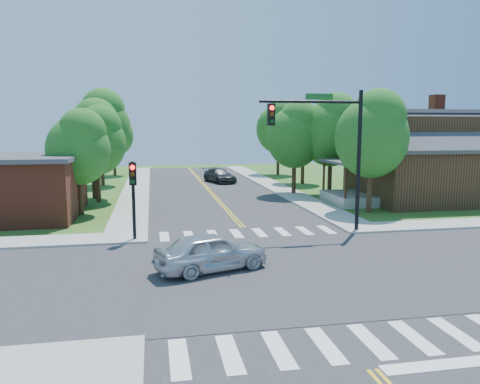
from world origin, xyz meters
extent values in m
plane|color=#37571B|center=(0.00, 0.00, 0.00)|extent=(100.00, 100.00, 0.00)
cube|color=#2D2D30|center=(0.00, 0.00, 0.02)|extent=(10.00, 90.00, 0.04)
cube|color=#2D2D30|center=(0.00, 0.00, 0.03)|extent=(90.00, 10.00, 0.04)
cube|color=#2D2D30|center=(0.00, 0.00, 0.00)|extent=(10.20, 10.20, 0.06)
cube|color=#9E9B93|center=(6.10, 25.00, 0.07)|extent=(2.20, 40.00, 0.14)
cube|color=#9E9B93|center=(-6.10, 25.00, 0.07)|extent=(2.20, 40.00, 0.14)
cube|color=white|center=(-4.20, 6.20, 0.05)|extent=(0.45, 2.00, 0.01)
cube|color=white|center=(-3.00, 6.20, 0.05)|extent=(0.45, 2.00, 0.01)
cube|color=white|center=(-1.80, 6.20, 0.05)|extent=(0.45, 2.00, 0.01)
cube|color=white|center=(-0.60, 6.20, 0.05)|extent=(0.45, 2.00, 0.01)
cube|color=white|center=(0.60, 6.20, 0.05)|extent=(0.45, 2.00, 0.01)
cube|color=white|center=(1.80, 6.20, 0.05)|extent=(0.45, 2.00, 0.01)
cube|color=white|center=(3.00, 6.20, 0.05)|extent=(0.45, 2.00, 0.01)
cube|color=white|center=(4.20, 6.20, 0.05)|extent=(0.45, 2.00, 0.01)
cube|color=white|center=(-4.20, -6.20, 0.05)|extent=(0.45, 2.00, 0.01)
cube|color=white|center=(-3.00, -6.20, 0.05)|extent=(0.45, 2.00, 0.01)
cube|color=white|center=(-1.80, -6.20, 0.05)|extent=(0.45, 2.00, 0.01)
cube|color=white|center=(-0.60, -6.20, 0.05)|extent=(0.45, 2.00, 0.01)
cube|color=white|center=(0.60, -6.20, 0.05)|extent=(0.45, 2.00, 0.01)
cube|color=white|center=(1.80, -6.20, 0.05)|extent=(0.45, 2.00, 0.01)
cube|color=white|center=(3.00, -6.20, 0.05)|extent=(0.45, 2.00, 0.01)
cube|color=yellow|center=(-0.10, 26.25, 0.05)|extent=(0.10, 37.50, 0.01)
cube|color=yellow|center=(0.10, 26.25, 0.05)|extent=(0.10, 37.50, 0.01)
cube|color=white|center=(2.50, -7.60, 0.00)|extent=(4.60, 0.45, 0.09)
cylinder|color=black|center=(5.60, 5.60, 3.60)|extent=(0.20, 0.20, 7.20)
cylinder|color=black|center=(3.00, 5.60, 6.60)|extent=(5.20, 0.14, 0.14)
cube|color=#19591E|center=(3.40, 5.55, 6.85)|extent=(1.40, 0.04, 0.30)
cube|color=black|center=(1.00, 5.60, 5.98)|extent=(0.34, 0.28, 1.05)
sphere|color=#FF0C0C|center=(1.00, 5.43, 6.29)|extent=(0.22, 0.22, 0.22)
sphere|color=#3F2605|center=(1.00, 5.43, 5.97)|extent=(0.22, 0.22, 0.22)
sphere|color=#05330F|center=(1.00, 5.43, 5.65)|extent=(0.22, 0.22, 0.22)
cylinder|color=black|center=(-5.60, 5.60, 1.90)|extent=(0.16, 0.16, 3.80)
cube|color=black|center=(-5.60, 5.60, 3.23)|extent=(0.34, 0.28, 1.05)
sphere|color=#FF0C0C|center=(-5.60, 5.43, 3.54)|extent=(0.22, 0.22, 0.22)
sphere|color=#3F2605|center=(-5.60, 5.43, 3.22)|extent=(0.22, 0.22, 0.22)
sphere|color=#05330F|center=(-5.60, 5.43, 2.90)|extent=(0.22, 0.22, 0.22)
cube|color=#361A12|center=(15.20, 14.20, 2.00)|extent=(10.00, 8.00, 4.00)
cube|color=#9E9B93|center=(8.90, 14.20, 0.35)|extent=(2.60, 4.50, 0.70)
cylinder|color=#361A12|center=(7.80, 12.20, 1.60)|extent=(0.18, 0.18, 2.50)
cylinder|color=#361A12|center=(7.80, 16.20, 1.60)|extent=(0.18, 0.18, 2.50)
cube|color=#38383D|center=(8.90, 14.20, 2.95)|extent=(2.80, 4.80, 0.18)
cube|color=brown|center=(17.70, 17.70, 3.55)|extent=(0.90, 0.90, 7.11)
cylinder|color=#382314|center=(8.73, 10.61, 1.44)|extent=(0.34, 0.34, 2.89)
ellipsoid|color=#1C5F1C|center=(8.73, 10.61, 4.71)|extent=(4.56, 4.33, 5.01)
sphere|color=#1C5F1C|center=(9.03, 10.41, 6.07)|extent=(3.34, 3.34, 3.34)
cylinder|color=#382314|center=(9.07, 18.25, 1.50)|extent=(0.34, 0.34, 3.00)
ellipsoid|color=#1C5F1C|center=(9.07, 18.25, 4.89)|extent=(4.73, 4.49, 5.20)
sphere|color=#1C5F1C|center=(9.37, 18.05, 6.31)|extent=(3.47, 3.47, 3.47)
cylinder|color=#382314|center=(9.38, 25.96, 1.39)|extent=(0.34, 0.34, 2.79)
ellipsoid|color=#1C5F1C|center=(9.38, 25.96, 4.55)|extent=(4.40, 4.18, 4.84)
sphere|color=#1C5F1C|center=(9.68, 25.76, 5.87)|extent=(3.23, 3.23, 3.23)
cylinder|color=#382314|center=(9.29, 34.51, 1.57)|extent=(0.34, 0.34, 3.14)
ellipsoid|color=#1C5F1C|center=(9.29, 34.51, 5.12)|extent=(4.95, 4.70, 5.45)
sphere|color=#1C5F1C|center=(9.59, 34.31, 6.60)|extent=(3.63, 3.63, 3.63)
cylinder|color=#382314|center=(-9.08, 13.25, 1.21)|extent=(0.34, 0.34, 2.43)
ellipsoid|color=#1C5F1C|center=(-9.08, 13.25, 3.96)|extent=(3.84, 3.64, 4.22)
sphere|color=#1C5F1C|center=(-8.78, 13.05, 5.11)|extent=(2.81, 2.81, 2.81)
cylinder|color=#382314|center=(-9.02, 19.82, 1.40)|extent=(0.34, 0.34, 2.80)
ellipsoid|color=#1C5F1C|center=(-9.02, 19.82, 4.56)|extent=(4.41, 4.19, 4.86)
sphere|color=#1C5F1C|center=(-8.72, 19.62, 5.89)|extent=(3.24, 3.24, 3.24)
cylinder|color=#382314|center=(-9.23, 28.13, 1.66)|extent=(0.34, 0.34, 3.31)
ellipsoid|color=#1C5F1C|center=(-9.23, 28.13, 5.40)|extent=(5.23, 4.97, 5.75)
sphere|color=#1C5F1C|center=(-8.93, 27.93, 6.97)|extent=(3.84, 3.84, 3.84)
cylinder|color=#382314|center=(-8.82, 37.15, 1.36)|extent=(0.34, 0.34, 2.72)
ellipsoid|color=#1C5F1C|center=(-8.82, 37.15, 4.44)|extent=(4.30, 4.08, 4.73)
sphere|color=#1C5F1C|center=(-8.52, 36.95, 5.73)|extent=(3.15, 3.15, 3.15)
cylinder|color=#382314|center=(6.37, 19.02, 1.39)|extent=(0.34, 0.34, 2.78)
ellipsoid|color=#1C5F1C|center=(6.37, 19.02, 4.54)|extent=(4.39, 4.17, 4.83)
sphere|color=#1C5F1C|center=(6.67, 18.82, 5.85)|extent=(3.22, 3.22, 3.22)
cylinder|color=#382314|center=(-8.55, 18.07, 1.29)|extent=(0.34, 0.34, 2.59)
ellipsoid|color=#1C5F1C|center=(-8.55, 18.07, 4.22)|extent=(4.09, 3.88, 4.49)
sphere|color=#1C5F1C|center=(-8.25, 17.87, 5.45)|extent=(3.00, 3.00, 3.00)
imported|color=silver|center=(-2.61, 0.38, 0.73)|extent=(4.28, 5.30, 1.46)
imported|color=#27292C|center=(1.70, 28.06, 0.66)|extent=(4.57, 5.65, 1.32)
camera|label=1|loc=(-4.70, -16.54, 5.40)|focal=35.00mm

